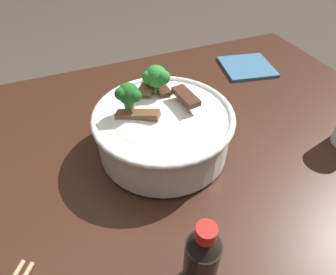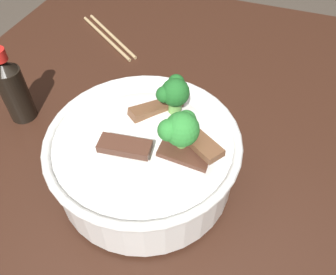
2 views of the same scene
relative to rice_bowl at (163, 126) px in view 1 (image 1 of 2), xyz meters
name	(u,v)px [view 1 (image 1 of 2)]	position (x,y,z in m)	size (l,w,h in m)	color
dining_table	(164,211)	(0.02, 0.04, -0.22)	(1.15, 0.83, 0.81)	#381E14
rice_bowl	(163,126)	(0.00, 0.00, 0.00)	(0.26, 0.26, 0.16)	white
soy_sauce_bottle	(201,260)	(0.05, 0.25, 0.00)	(0.04, 0.04, 0.13)	black
folded_napkin	(247,67)	(-0.34, -0.21, -0.06)	(0.13, 0.13, 0.01)	#386689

